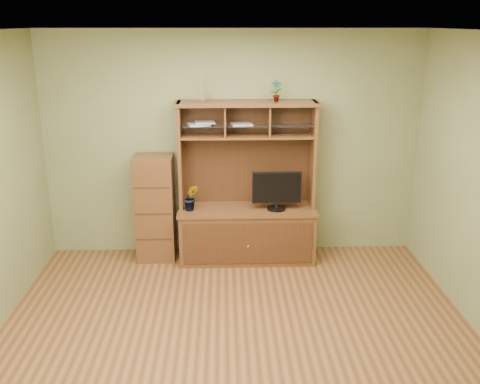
{
  "coord_description": "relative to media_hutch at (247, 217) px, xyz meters",
  "views": [
    {
      "loc": [
        -0.1,
        -4.29,
        2.78
      ],
      "look_at": [
        0.07,
        1.2,
        1.01
      ],
      "focal_mm": 40.0,
      "sensor_mm": 36.0,
      "label": 1
    }
  ],
  "objects": [
    {
      "name": "media_hutch",
      "position": [
        0.0,
        0.0,
        0.0
      ],
      "size": [
        1.66,
        0.61,
        1.9
      ],
      "color": "#462914",
      "rests_on": "room"
    },
    {
      "name": "monitor",
      "position": [
        0.34,
        -0.08,
        0.37
      ],
      "size": [
        0.58,
        0.22,
        0.46
      ],
      "rotation": [
        0.0,
        0.0,
        0.01
      ],
      "color": "black",
      "rests_on": "media_hutch"
    },
    {
      "name": "top_plant",
      "position": [
        0.33,
        0.08,
        1.5
      ],
      "size": [
        0.14,
        0.1,
        0.25
      ],
      "primitive_type": "imported",
      "rotation": [
        0.0,
        0.0,
        0.13
      ],
      "color": "#286724",
      "rests_on": "media_hutch"
    },
    {
      "name": "orchid_plant",
      "position": [
        -0.66,
        -0.08,
        0.29
      ],
      "size": [
        0.18,
        0.15,
        0.32
      ],
      "primitive_type": "imported",
      "rotation": [
        0.0,
        0.0,
        0.07
      ],
      "color": "#2F571D",
      "rests_on": "media_hutch"
    },
    {
      "name": "magazines",
      "position": [
        -0.38,
        0.08,
        1.13
      ],
      "size": [
        0.77,
        0.24,
        0.04
      ],
      "color": "#A2A2A7",
      "rests_on": "media_hutch"
    },
    {
      "name": "room",
      "position": [
        -0.17,
        -1.73,
        0.83
      ],
      "size": [
        4.54,
        4.04,
        2.74
      ],
      "color": "#533317",
      "rests_on": "ground"
    },
    {
      "name": "side_cabinet",
      "position": [
        -1.1,
        0.05,
        0.12
      ],
      "size": [
        0.46,
        0.42,
        1.28
      ],
      "color": "#462914",
      "rests_on": "room"
    },
    {
      "name": "reed_diffuser",
      "position": [
        -0.52,
        0.08,
        1.5
      ],
      "size": [
        0.06,
        0.06,
        0.31
      ],
      "color": "silver",
      "rests_on": "media_hutch"
    }
  ]
}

